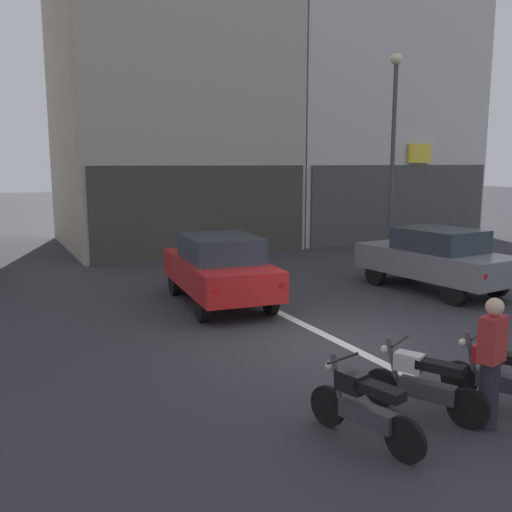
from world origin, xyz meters
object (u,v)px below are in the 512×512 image
at_px(car_blue_down_street, 184,221).
at_px(motorcycle_red_row_centre, 501,375).
at_px(car_grey_parked_kerbside, 435,257).
at_px(motorcycle_white_row_left_mid, 422,383).
at_px(person_by_motorcycles, 491,362).
at_px(motorcycle_black_row_leftmost, 363,406).
at_px(street_lamp, 393,138).
at_px(car_red_crossing_near, 219,267).

height_order(car_blue_down_street, motorcycle_red_row_centre, car_blue_down_street).
distance_m(car_grey_parked_kerbside, motorcycle_white_row_left_mid, 7.69).
xyz_separation_m(motorcycle_red_row_centre, person_by_motorcycles, (-0.61, -0.33, 0.40)).
bearing_deg(motorcycle_black_row_leftmost, car_blue_down_street, 77.71).
relative_size(car_grey_parked_kerbside, street_lamp, 0.64).
xyz_separation_m(motorcycle_white_row_left_mid, motorcycle_red_row_centre, (1.13, -0.27, 0.00)).
xyz_separation_m(car_red_crossing_near, car_blue_down_street, (2.72, 10.29, 0.00)).
bearing_deg(car_red_crossing_near, street_lamp, 19.26).
xyz_separation_m(car_red_crossing_near, motorcycle_black_row_leftmost, (-1.02, -6.86, -0.43)).
bearing_deg(person_by_motorcycles, car_red_crossing_near, 94.91).
relative_size(car_blue_down_street, motorcycle_white_row_left_mid, 2.74).
relative_size(motorcycle_black_row_leftmost, person_by_motorcycles, 0.98).
distance_m(street_lamp, motorcycle_white_row_left_mid, 12.00).
bearing_deg(car_blue_down_street, motorcycle_red_row_centre, -94.94).
relative_size(motorcycle_white_row_left_mid, motorcycle_red_row_centre, 0.96).
bearing_deg(car_grey_parked_kerbside, motorcycle_white_row_left_mid, -134.90).
height_order(motorcycle_white_row_left_mid, motorcycle_red_row_centre, same).
distance_m(car_blue_down_street, motorcycle_black_row_leftmost, 17.56).
distance_m(car_red_crossing_near, motorcycle_red_row_centre, 7.03).
height_order(car_grey_parked_kerbside, motorcycle_white_row_left_mid, car_grey_parked_kerbside).
distance_m(car_red_crossing_near, motorcycle_black_row_leftmost, 6.95).
bearing_deg(car_blue_down_street, street_lamp, -61.02).
relative_size(car_red_crossing_near, motorcycle_black_row_leftmost, 2.60).
bearing_deg(car_red_crossing_near, car_grey_parked_kerbside, -12.14).
relative_size(motorcycle_white_row_left_mid, person_by_motorcycles, 0.91).
bearing_deg(motorcycle_white_row_left_mid, car_blue_down_street, 81.22).
relative_size(car_grey_parked_kerbside, person_by_motorcycles, 2.54).
distance_m(car_blue_down_street, motorcycle_red_row_centre, 17.27).
bearing_deg(car_grey_parked_kerbside, motorcycle_red_row_centre, -126.92).
xyz_separation_m(car_red_crossing_near, car_grey_parked_kerbside, (5.52, -1.19, 0.00)).
bearing_deg(motorcycle_red_row_centre, motorcycle_white_row_left_mid, 166.29).
height_order(street_lamp, motorcycle_white_row_left_mid, street_lamp).
distance_m(car_grey_parked_kerbside, person_by_motorcycles, 7.79).
height_order(car_red_crossing_near, person_by_motorcycles, person_by_motorcycles).
height_order(car_blue_down_street, street_lamp, street_lamp).
relative_size(car_blue_down_street, street_lamp, 0.62).
distance_m(car_grey_parked_kerbside, motorcycle_red_row_centre, 7.16).
distance_m(car_grey_parked_kerbside, car_blue_down_street, 11.82).
distance_m(motorcycle_white_row_left_mid, person_by_motorcycles, 0.89).
relative_size(car_red_crossing_near, person_by_motorcycles, 2.54).
relative_size(car_red_crossing_near, motorcycle_white_row_left_mid, 2.81).
relative_size(street_lamp, motorcycle_black_row_leftmost, 4.07).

